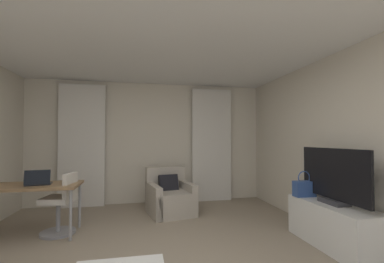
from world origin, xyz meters
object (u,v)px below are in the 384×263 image
(handbag_primary, at_px, (304,188))
(desk, at_px, (29,189))
(armchair, at_px, (170,198))
(tv_flatscreen, at_px, (333,177))
(tv_console, at_px, (333,225))
(desk_chair, at_px, (61,207))
(laptop, at_px, (38,182))

(handbag_primary, bearing_deg, desk, 169.53)
(armchair, bearing_deg, desk, -160.49)
(armchair, xyz_separation_m, tv_flatscreen, (1.88, -1.90, 0.61))
(tv_console, height_order, handbag_primary, handbag_primary)
(armchair, distance_m, tv_console, 2.67)
(armchair, xyz_separation_m, desk_chair, (-1.67, -0.71, 0.11))
(desk_chair, xyz_separation_m, tv_console, (3.56, -1.18, -0.12))
(desk, distance_m, desk_chair, 0.50)
(armchair, xyz_separation_m, laptop, (-1.95, -0.79, 0.50))
(tv_console, xyz_separation_m, handbag_primary, (-0.11, 0.44, 0.40))
(desk_chair, bearing_deg, tv_flatscreen, -18.48)
(tv_console, height_order, tv_flatscreen, tv_flatscreen)
(armchair, height_order, tv_console, armchair)
(desk, xyz_separation_m, laptop, (0.13, -0.05, 0.11))
(laptop, relative_size, handbag_primary, 0.97)
(desk, bearing_deg, armchair, 19.51)
(laptop, bearing_deg, tv_console, -16.01)
(tv_console, distance_m, handbag_primary, 0.60)
(desk_chair, bearing_deg, handbag_primary, -12.13)
(desk, bearing_deg, tv_console, -16.15)
(desk_chair, xyz_separation_m, laptop, (-0.28, -0.08, 0.38))
(desk_chair, bearing_deg, laptop, -164.97)
(armchair, relative_size, handbag_primary, 2.60)
(armchair, distance_m, handbag_primary, 2.33)
(desk_chair, bearing_deg, armchair, 23.08)
(armchair, relative_size, desk, 0.72)
(tv_console, bearing_deg, desk, 163.85)
(tv_flatscreen, bearing_deg, laptop, 163.82)
(tv_flatscreen, bearing_deg, desk_chair, 161.52)
(tv_console, xyz_separation_m, tv_flatscreen, (0.00, -0.01, 0.61))
(laptop, xyz_separation_m, tv_console, (3.84, -1.10, -0.50))
(desk_chair, height_order, tv_flatscreen, tv_flatscreen)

